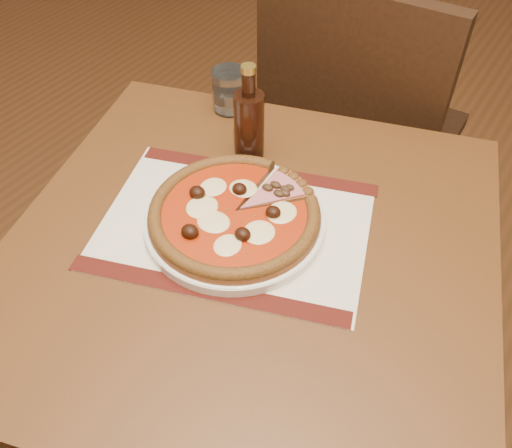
{
  "coord_description": "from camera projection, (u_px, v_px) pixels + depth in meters",
  "views": [
    {
      "loc": [
        1.07,
        -0.83,
        1.42
      ],
      "look_at": [
        0.73,
        -0.32,
        0.78
      ],
      "focal_mm": 38.0,
      "sensor_mm": 36.0,
      "label": 1
    }
  ],
  "objects": [
    {
      "name": "table",
      "position": [
        250.0,
        281.0,
        0.97
      ],
      "size": [
        1.0,
        1.0,
        0.75
      ],
      "rotation": [
        0.0,
        0.0,
        0.3
      ],
      "color": "#5C3215",
      "rests_on": "ground"
    },
    {
      "name": "chair_far",
      "position": [
        356.0,
        128.0,
        1.44
      ],
      "size": [
        0.47,
        0.47,
        0.97
      ],
      "rotation": [
        0.0,
        0.0,
        3.18
      ],
      "color": "black",
      "rests_on": "ground"
    },
    {
      "name": "placemat",
      "position": [
        235.0,
        225.0,
        0.93
      ],
      "size": [
        0.53,
        0.45,
        0.0
      ],
      "primitive_type": "cube",
      "rotation": [
        0.0,
        0.0,
        0.33
      ],
      "color": "beige",
      "rests_on": "table"
    },
    {
      "name": "plate",
      "position": [
        235.0,
        221.0,
        0.92
      ],
      "size": [
        0.31,
        0.31,
        0.02
      ],
      "primitive_type": "cylinder",
      "color": "white",
      "rests_on": "placemat"
    },
    {
      "name": "pizza",
      "position": [
        234.0,
        213.0,
        0.9
      ],
      "size": [
        0.29,
        0.29,
        0.04
      ],
      "color": "#935323",
      "rests_on": "plate"
    },
    {
      "name": "ham_slice",
      "position": [
        282.0,
        197.0,
        0.93
      ],
      "size": [
        0.09,
        0.13,
        0.02
      ],
      "rotation": [
        0.0,
        0.0,
        1.22
      ],
      "color": "#935323",
      "rests_on": "plate"
    },
    {
      "name": "water_glass",
      "position": [
        230.0,
        90.0,
        1.13
      ],
      "size": [
        0.09,
        0.09,
        0.09
      ],
      "primitive_type": "cylinder",
      "rotation": [
        0.0,
        0.0,
        0.28
      ],
      "color": "white",
      "rests_on": "table"
    },
    {
      "name": "bottle",
      "position": [
        249.0,
        122.0,
        1.0
      ],
      "size": [
        0.06,
        0.06,
        0.19
      ],
      "color": "black",
      "rests_on": "table"
    }
  ]
}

